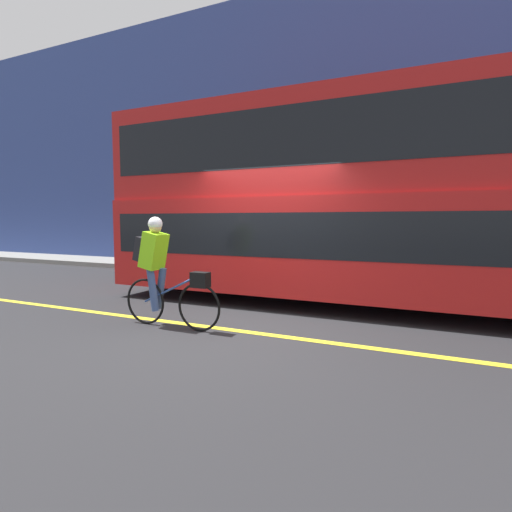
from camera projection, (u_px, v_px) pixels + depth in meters
name	position (u px, v px, depth m)	size (l,w,h in m)	color
ground_plane	(232.00, 330.00, 5.81)	(80.00, 80.00, 0.00)	#232326
road_center_line	(232.00, 330.00, 5.80)	(50.00, 0.14, 0.01)	yellow
sidewalk_curb	(331.00, 275.00, 11.08)	(60.00, 1.82, 0.15)	gray
building_facade	(343.00, 128.00, 11.67)	(60.00, 0.30, 8.57)	#33478C
bus	(366.00, 194.00, 7.29)	(9.70, 2.61, 3.77)	black
cyclist_on_bike	(161.00, 268.00, 5.94)	(1.68, 0.32, 1.65)	black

